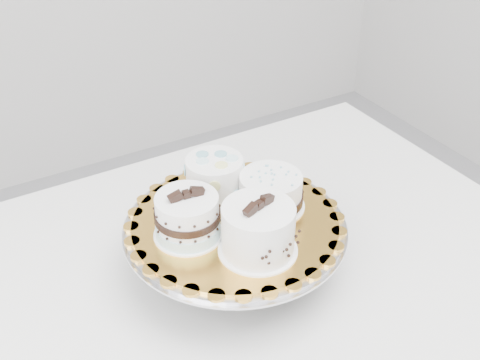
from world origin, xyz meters
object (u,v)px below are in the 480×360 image
cake_board (235,222)px  cake_dots (215,177)px  cake_swirl (258,231)px  cake_ribbon (271,192)px  table (218,307)px  cake_banded (188,218)px  cake_stand (235,238)px

cake_board → cake_dots: 0.09m
cake_swirl → cake_ribbon: 0.11m
table → cake_ribbon: cake_ribbon is taller
cake_swirl → cake_ribbon: size_ratio=1.11×
cake_board → cake_ribbon: bearing=4.4°
cake_banded → cake_ribbon: (0.15, -0.00, -0.00)m
cake_swirl → table: bearing=89.5°
cake_board → cake_dots: bearing=85.5°
table → cake_dots: bearing=62.4°
table → cake_swirl: bearing=-74.0°
cake_board → cake_swirl: size_ratio=2.46×
table → cake_banded: (-0.05, -0.00, 0.22)m
table → cake_ribbon: (0.10, -0.00, 0.21)m
cake_swirl → cake_stand: bearing=68.8°
cake_stand → cake_banded: cake_banded is taller
table → cake_stand: size_ratio=3.26×
cake_board → cake_dots: (0.01, 0.08, 0.04)m
cake_stand → cake_dots: (0.01, 0.08, 0.07)m
cake_dots → cake_ribbon: 0.10m
cake_dots → cake_ribbon: cake_dots is taller
cake_board → cake_banded: size_ratio=3.05×
cake_stand → cake_swirl: (-0.01, -0.08, 0.07)m
cake_stand → cake_board: cake_board is taller
cake_board → cake_swirl: cake_swirl is taller
cake_board → cake_banded: (-0.08, 0.01, 0.03)m
cake_board → cake_ribbon: cake_ribbon is taller
cake_stand → cake_board: bearing=-90.0°
cake_stand → cake_banded: size_ratio=3.33×
cake_dots → cake_swirl: bearing=-82.0°
table → cake_board: (0.03, -0.01, 0.18)m
cake_board → cake_swirl: (-0.01, -0.08, 0.04)m
cake_banded → cake_ribbon: 0.15m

